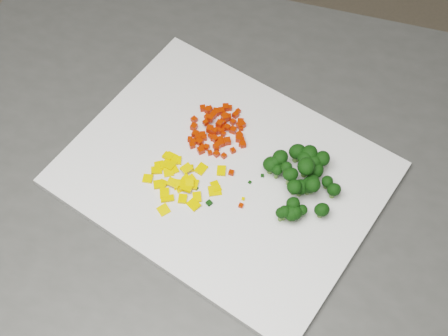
{
  "coord_description": "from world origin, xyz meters",
  "views": [
    {
      "loc": [
        0.28,
        0.04,
        1.71
      ],
      "look_at": [
        0.31,
        0.52,
        0.92
      ],
      "focal_mm": 50.0,
      "sensor_mm": 36.0,
      "label": 1
    }
  ],
  "objects_px": {
    "broccoli_pile": "(298,180)",
    "pepper_pile": "(185,181)",
    "carrot_pile": "(218,126)",
    "cutting_board": "(224,174)",
    "counter_block": "(249,286)"
  },
  "relations": [
    {
      "from": "carrot_pile",
      "to": "pepper_pile",
      "type": "relative_size",
      "value": 0.86
    },
    {
      "from": "carrot_pile",
      "to": "pepper_pile",
      "type": "height_order",
      "value": "carrot_pile"
    },
    {
      "from": "carrot_pile",
      "to": "pepper_pile",
      "type": "xyz_separation_m",
      "value": [
        -0.05,
        -0.09,
        -0.01
      ]
    },
    {
      "from": "counter_block",
      "to": "broccoli_pile",
      "type": "distance_m",
      "value": 0.49
    },
    {
      "from": "cutting_board",
      "to": "broccoli_pile",
      "type": "distance_m",
      "value": 0.11
    },
    {
      "from": "cutting_board",
      "to": "broccoli_pile",
      "type": "height_order",
      "value": "broccoli_pile"
    },
    {
      "from": "pepper_pile",
      "to": "broccoli_pile",
      "type": "bearing_deg",
      "value": -6.38
    },
    {
      "from": "cutting_board",
      "to": "pepper_pile",
      "type": "relative_size",
      "value": 3.88
    },
    {
      "from": "counter_block",
      "to": "cutting_board",
      "type": "xyz_separation_m",
      "value": [
        -0.05,
        0.01,
        0.46
      ]
    },
    {
      "from": "pepper_pile",
      "to": "broccoli_pile",
      "type": "distance_m",
      "value": 0.16
    },
    {
      "from": "cutting_board",
      "to": "broccoli_pile",
      "type": "relative_size",
      "value": 3.75
    },
    {
      "from": "carrot_pile",
      "to": "broccoli_pile",
      "type": "relative_size",
      "value": 0.83
    },
    {
      "from": "pepper_pile",
      "to": "broccoli_pile",
      "type": "xyz_separation_m",
      "value": [
        0.16,
        -0.02,
        0.02
      ]
    },
    {
      "from": "broccoli_pile",
      "to": "pepper_pile",
      "type": "bearing_deg",
      "value": 173.62
    },
    {
      "from": "cutting_board",
      "to": "pepper_pile",
      "type": "xyz_separation_m",
      "value": [
        -0.06,
        -0.02,
        0.01
      ]
    }
  ]
}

